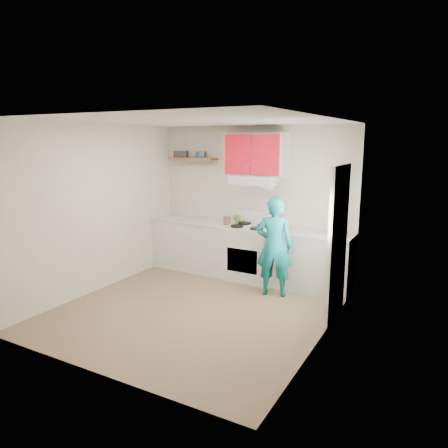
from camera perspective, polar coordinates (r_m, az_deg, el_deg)
The scene contains 21 objects.
floor at distance 6.09m, azimuth -3.81°, elevation -11.44°, with size 3.80×3.80×0.00m, color brown.
ceiling at distance 5.62m, azimuth -4.17°, elevation 13.80°, with size 3.60×3.80×0.04m, color white.
back_wall at distance 7.36m, azimuth 4.05°, elevation 3.08°, with size 3.60×0.04×2.60m, color beige.
front_wall at distance 4.28m, azimuth -17.87°, elevation -3.53°, with size 3.60×0.04×2.60m, color beige.
left_wall at distance 6.84m, azimuth -16.78°, elevation 1.99°, with size 0.04×3.80×2.60m, color beige.
right_wall at distance 4.99m, azimuth 13.69°, elevation -1.21°, with size 0.04×3.80×2.60m, color beige.
door at distance 5.72m, azimuth 15.18°, elevation -2.52°, with size 0.05×0.85×2.05m, color white.
door_glass at distance 5.64m, azimuth 15.13°, elevation 1.70°, with size 0.01×0.55×0.95m, color white.
counter_left at distance 7.76m, azimuth -3.98°, elevation -2.88°, with size 1.52×0.60×0.90m, color silver.
counter_right at distance 6.87m, azimuth 11.58°, elevation -5.00°, with size 1.32×0.60×0.90m, color silver.
stove at distance 7.20m, azimuth 3.59°, elevation -3.93°, with size 0.76×0.65×0.92m, color white.
range_hood at distance 7.07m, azimuth 4.08°, elevation 5.97°, with size 0.76×0.44×0.15m, color silver.
upper_cabinets at distance 7.10m, azimuth 4.32°, elevation 9.42°, with size 1.02×0.33×0.70m, color #B6101D.
shelf at distance 7.71m, azimuth -4.23°, elevation 8.84°, with size 0.90×0.30×0.04m, color brown.
books at distance 7.86m, azimuth -5.86°, elevation 9.43°, with size 0.23×0.17×0.12m, color #373036.
tin at distance 7.62m, azimuth -3.16°, elevation 9.38°, with size 0.19×0.19×0.12m, color #333D4C.
kettle at distance 7.35m, azimuth 1.98°, elevation 0.69°, with size 0.18×0.18×0.15m, color #577F23.
crock at distance 7.23m, azimuth 0.41°, elevation 0.38°, with size 0.13×0.13×0.16m, color #4F3B22.
cutting_board at distance 6.74m, azimuth 10.75°, elevation -1.25°, with size 0.27×0.20×0.02m, color olive.
silicone_mat at distance 6.57m, azimuth 15.03°, elevation -1.82°, with size 0.31×0.25×0.01m, color red.
person at distance 6.41m, azimuth 6.84°, elevation -3.07°, with size 0.56×0.37×1.54m, color #0D7D7A.
Camera 1 is at (3.04, -4.72, 2.36)m, focal length 33.66 mm.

